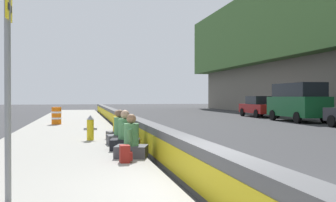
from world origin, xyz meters
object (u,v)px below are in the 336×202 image
seated_person_middle (125,137)px  backpack (125,154)px  seated_person_far (118,130)px  construction_barrel (56,116)px  fire_hydrant (90,127)px  parked_car_midline (259,106)px  route_sign_post (8,58)px  parked_car_fourth (298,101)px  seated_person_foreground (131,144)px  seated_person_rear (120,133)px

seated_person_middle → backpack: bearing=173.7°
seated_person_far → construction_barrel: bearing=17.6°
fire_hydrant → parked_car_midline: parked_car_midline is taller
route_sign_post → seated_person_middle: (5.15, -2.26, -1.72)m
seated_person_far → parked_car_fourth: bearing=-54.0°
fire_hydrant → parked_car_midline: size_ratio=0.19×
construction_barrel → parked_car_midline: size_ratio=0.21×
fire_hydrant → seated_person_foreground: 4.19m
backpack → construction_barrel: construction_barrel is taller
fire_hydrant → construction_barrel: 8.48m
fire_hydrant → seated_person_far: size_ratio=0.84×
construction_barrel → parked_car_fourth: (1.12, -15.41, 0.73)m
parked_car_fourth → parked_car_midline: size_ratio=1.13×
route_sign_post → fire_hydrant: bearing=-9.8°
parked_car_midline → seated_person_far: bearing=139.9°
parked_car_fourth → route_sign_post: bearing=138.8°
seated_person_rear → parked_car_fourth: (10.80, -12.90, 0.87)m
seated_person_far → backpack: bearing=176.5°
seated_person_foreground → construction_barrel: size_ratio=1.14×
seated_person_middle → construction_barrel: size_ratio=1.20×
route_sign_post → backpack: 4.08m
seated_person_rear → route_sign_post: bearing=160.8°
seated_person_middle → parked_car_midline: (18.30, -13.13, 0.37)m
route_sign_post → parked_car_midline: bearing=-33.3°
seated_person_foreground → parked_car_midline: size_ratio=0.24×
seated_person_far → seated_person_middle: bearing=178.7°
seated_person_middle → construction_barrel: bearing=13.0°
route_sign_post → seated_person_foreground: bearing=-31.2°
route_sign_post → seated_person_rear: 7.06m
seated_person_rear → backpack: (-3.47, 0.22, -0.15)m
seated_person_foreground → seated_person_rear: bearing=0.3°
seated_person_middle → backpack: size_ratio=2.84×
seated_person_foreground → parked_car_midline: 23.69m
route_sign_post → construction_barrel: (16.15, 0.27, -1.59)m
seated_person_foreground → parked_car_fourth: size_ratio=0.21×
seated_person_far → parked_car_fourth: (9.32, -12.82, 0.89)m
seated_person_middle → parked_car_fourth: bearing=-46.7°
seated_person_middle → seated_person_far: 2.80m
route_sign_post → fire_hydrant: size_ratio=4.09×
seated_person_foreground → seated_person_rear: 2.73m
seated_person_middle → seated_person_rear: seated_person_middle is taller
seated_person_rear → backpack: size_ratio=2.76×
fire_hydrant → construction_barrel: size_ratio=0.93×
fire_hydrant → route_sign_post: bearing=170.2°
construction_barrel → parked_car_fourth: 15.47m
fire_hydrant → seated_person_far: bearing=-82.9°
seated_person_rear → construction_barrel: size_ratio=1.16×
route_sign_post → parked_car_midline: route_sign_post is taller
construction_barrel → seated_person_middle: bearing=-167.0°
parked_car_midline → seated_person_rear: bearing=142.3°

